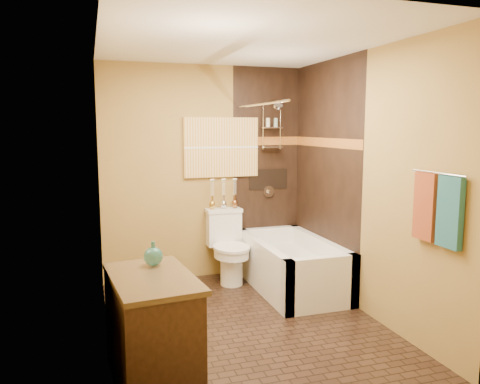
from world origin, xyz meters
name	(u,v)px	position (x,y,z in m)	size (l,w,h in m)	color
floor	(245,324)	(0.00, 0.00, 0.00)	(3.00, 3.00, 0.00)	black
wall_left	(103,195)	(-1.20, 0.00, 1.25)	(0.02, 3.00, 2.50)	#A58640
wall_right	(364,184)	(1.20, 0.00, 1.25)	(0.02, 3.00, 2.50)	#A58640
wall_back	(205,173)	(0.00, 1.50, 1.25)	(2.40, 0.02, 2.50)	#A58640
wall_front	(327,221)	(0.00, -1.50, 1.25)	(2.40, 0.02, 2.50)	#A58640
ceiling	(245,42)	(0.00, 0.00, 2.50)	(3.00, 3.00, 0.00)	silver
alcove_tile_back	(266,171)	(0.78, 1.49, 1.25)	(0.85, 0.01, 2.50)	black
alcove_tile_right	(325,176)	(1.19, 0.75, 1.25)	(0.01, 1.50, 2.50)	black
mosaic_band_back	(267,141)	(0.78, 1.48, 1.62)	(0.85, 0.01, 0.10)	brown
mosaic_band_right	(325,142)	(1.18, 0.75, 1.62)	(0.01, 1.50, 0.10)	brown
alcove_niche	(268,179)	(0.80, 1.48, 1.15)	(0.50, 0.01, 0.25)	black
shower_fixtures	(272,137)	(0.80, 1.38, 1.67)	(0.24, 0.33, 1.16)	silver
curtain_rod	(259,104)	(0.40, 0.75, 2.02)	(0.03, 0.03, 1.55)	silver
towel_bar	(438,173)	(1.15, -1.05, 1.45)	(0.02, 0.02, 0.55)	silver
towel_teal	(450,212)	(1.16, -1.18, 1.18)	(0.05, 0.22, 0.52)	#1D5162
towel_rust	(425,207)	(1.16, -0.92, 1.18)	(0.05, 0.22, 0.52)	maroon
sunset_painting	(221,147)	(0.20, 1.48, 1.55)	(0.90, 0.04, 0.70)	gold
vanity_mirror	(107,172)	(-1.19, -0.74, 1.50)	(0.01, 1.00, 0.90)	white
bathtub	(292,269)	(0.80, 0.75, 0.22)	(0.80, 1.50, 0.55)	white
toilet	(228,246)	(0.20, 1.20, 0.42)	(0.42, 0.62, 0.83)	white
vanity	(152,330)	(-0.92, -0.74, 0.39)	(0.63, 0.93, 0.78)	black
teal_bottle	(153,254)	(-0.87, -0.51, 0.87)	(0.14, 0.14, 0.22)	#22675C
bud_vases	(224,193)	(0.20, 1.39, 1.02)	(0.35, 0.07, 0.35)	gold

